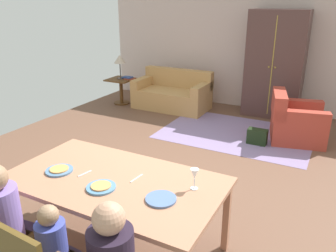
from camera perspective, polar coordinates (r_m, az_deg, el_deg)
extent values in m
cube|color=brown|center=(4.99, 3.55, -6.41)|extent=(6.82, 6.32, 0.02)
cube|color=beige|center=(7.55, 14.19, 13.10)|extent=(6.82, 0.10, 2.70)
cube|color=#B37657|center=(3.07, -9.16, -9.18)|extent=(1.94, 1.07, 0.04)
cube|color=#B37657|center=(3.57, -25.75, -13.66)|extent=(0.06, 0.06, 0.72)
cube|color=#B37657|center=(4.09, -15.24, -7.72)|extent=(0.06, 0.06, 0.72)
cube|color=#B37657|center=(3.28, 9.90, -14.97)|extent=(0.06, 0.06, 0.72)
cylinder|color=#5279A0|center=(3.30, -17.97, -7.18)|extent=(0.25, 0.25, 0.02)
cylinder|color=#E5964D|center=(3.29, -18.00, -6.95)|extent=(0.17, 0.17, 0.01)
cylinder|color=teal|center=(2.93, -11.30, -10.18)|extent=(0.25, 0.25, 0.02)
cylinder|color=#E49450|center=(2.93, -11.32, -9.92)|extent=(0.17, 0.17, 0.01)
cylinder|color=#526FA2|center=(2.73, -1.21, -12.29)|extent=(0.25, 0.25, 0.02)
cylinder|color=silver|center=(2.88, 4.45, -10.51)|extent=(0.06, 0.06, 0.01)
cylinder|color=silver|center=(2.86, 4.48, -9.69)|extent=(0.01, 0.01, 0.09)
cone|color=silver|center=(2.81, 4.53, -8.11)|extent=(0.07, 0.07, 0.09)
cube|color=silver|center=(3.19, -13.96, -7.85)|extent=(0.05, 0.15, 0.01)
cube|color=silver|center=(3.04, -5.37, -8.81)|extent=(0.03, 0.17, 0.01)
cube|color=#4E371B|center=(3.12, -26.65, -17.64)|extent=(0.46, 0.46, 0.04)
cube|color=#4E371B|center=(3.46, -25.92, -18.11)|extent=(0.04, 0.04, 0.41)
cylinder|color=#8469BE|center=(3.01, -26.50, -13.32)|extent=(0.30, 0.30, 0.46)
cylinder|color=#414DB2|center=(2.68, -19.09, -18.24)|extent=(0.22, 0.22, 0.33)
sphere|color=#9E7A5A|center=(2.55, -19.71, -14.11)|extent=(0.15, 0.15, 0.15)
sphere|color=tan|center=(2.15, -10.04, -15.21)|extent=(0.21, 0.21, 0.21)
cube|color=gray|center=(6.18, 11.48, -1.20)|extent=(2.60, 1.80, 0.01)
cube|color=tan|center=(7.42, 0.59, 4.58)|extent=(1.61, 0.84, 0.42)
cube|color=tan|center=(7.61, 1.78, 8.17)|extent=(1.61, 0.20, 0.40)
cube|color=tan|center=(7.68, -4.19, 7.48)|extent=(0.18, 0.84, 0.20)
cube|color=tan|center=(7.05, 5.80, 6.24)|extent=(0.18, 0.84, 0.20)
cube|color=#AA392B|center=(6.12, 21.08, -0.35)|extent=(1.01, 1.02, 0.42)
cube|color=#AA392B|center=(5.96, 18.34, 3.62)|extent=(0.39, 0.87, 0.40)
cube|color=#AA392B|center=(5.71, 21.79, 1.40)|extent=(0.86, 0.37, 0.20)
cube|color=#AA392B|center=(6.34, 21.14, 3.32)|extent=(0.86, 0.37, 0.20)
cube|color=#4E332F|center=(7.10, 17.71, 9.87)|extent=(1.10, 0.56, 2.10)
cube|color=#AF9334|center=(6.83, 17.25, 9.52)|extent=(0.02, 0.01, 1.89)
sphere|color=#AF9334|center=(6.83, 16.74, 9.58)|extent=(0.04, 0.04, 0.04)
sphere|color=#AF9334|center=(6.81, 17.74, 9.44)|extent=(0.04, 0.04, 0.04)
cube|color=#563416|center=(7.77, -8.04, 7.83)|extent=(0.56, 0.56, 0.03)
cylinder|color=#563416|center=(7.84, -7.93, 5.76)|extent=(0.08, 0.08, 0.55)
cylinder|color=#563416|center=(7.91, -7.84, 3.94)|extent=(0.36, 0.36, 0.03)
cylinder|color=#443630|center=(7.77, -8.05, 8.01)|extent=(0.16, 0.16, 0.02)
cylinder|color=#443630|center=(7.73, -8.11, 9.31)|extent=(0.02, 0.02, 0.34)
cone|color=#C4B09A|center=(7.69, -8.21, 11.21)|extent=(0.26, 0.26, 0.18)
cube|color=#963825|center=(7.69, -6.52, 7.98)|extent=(0.22, 0.16, 0.03)
cube|color=navy|center=(7.72, -6.90, 8.22)|extent=(0.22, 0.16, 0.03)
cube|color=black|center=(5.76, 14.91, -1.76)|extent=(0.32, 0.16, 0.26)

